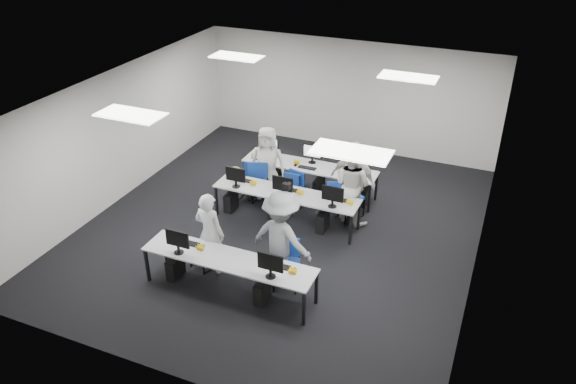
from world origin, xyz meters
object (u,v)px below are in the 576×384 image
at_px(chair_0, 206,253).
at_px(chair_4, 336,210).
at_px(chair_3, 292,197).
at_px(photographer, 281,238).
at_px(desk_mid, 286,195).
at_px(student_2, 268,163).
at_px(chair_5, 259,184).
at_px(chair_1, 287,272).
at_px(student_3, 353,181).
at_px(student_0, 210,233).
at_px(chair_7, 350,205).
at_px(student_1, 352,184).
at_px(chair_6, 295,192).
at_px(chair_2, 249,188).
at_px(desk_front, 228,261).

relative_size(chair_0, chair_4, 0.98).
distance_m(chair_3, chair_4, 1.11).
bearing_deg(photographer, chair_0, 15.16).
relative_size(desk_mid, student_2, 1.84).
xyz_separation_m(chair_5, student_2, (0.19, 0.08, 0.56)).
bearing_deg(chair_1, desk_mid, 100.23).
height_order(chair_1, chair_3, chair_1).
bearing_deg(student_3, chair_1, -84.55).
relative_size(desk_mid, chair_1, 3.51).
relative_size(chair_0, chair_5, 0.87).
bearing_deg(chair_1, photographer, 128.37).
relative_size(chair_4, photographer, 0.48).
distance_m(desk_mid, chair_1, 2.24).
height_order(chair_4, student_0, student_0).
height_order(desk_mid, chair_5, chair_5).
height_order(chair_3, photographer, photographer).
distance_m(chair_5, chair_7, 2.24).
bearing_deg(photographer, student_0, 18.84).
relative_size(chair_3, student_1, 0.49).
relative_size(student_0, student_2, 0.95).
relative_size(chair_4, chair_5, 0.89).
bearing_deg(chair_1, chair_7, 69.74).
relative_size(chair_1, student_3, 0.50).
height_order(chair_6, photographer, photographer).
relative_size(desk_mid, chair_2, 3.80).
relative_size(chair_2, chair_6, 1.01).
bearing_deg(chair_5, desk_front, -92.53).
distance_m(desk_mid, chair_5, 1.35).
bearing_deg(student_2, chair_6, -13.63).
height_order(student_0, student_2, student_2).
height_order(desk_front, chair_3, chair_3).
bearing_deg(chair_2, photographer, -53.53).
relative_size(student_1, photographer, 0.96).
height_order(student_1, student_2, student_1).
bearing_deg(student_0, desk_front, 148.65).
relative_size(chair_7, student_3, 0.51).
relative_size(chair_3, chair_7, 0.93).
bearing_deg(chair_3, chair_2, -166.17).
bearing_deg(chair_1, chair_6, 96.42).
bearing_deg(chair_0, student_2, 109.88).
bearing_deg(desk_mid, chair_0, -111.34).
distance_m(chair_1, chair_2, 3.37).
height_order(desk_mid, student_1, student_1).
xyz_separation_m(chair_2, chair_3, (1.09, -0.01, 0.01)).
height_order(chair_1, student_3, student_3).
distance_m(chair_0, chair_1, 1.68).
height_order(chair_5, student_1, student_1).
distance_m(student_1, photographer, 2.59).
bearing_deg(chair_2, chair_0, -82.32).
height_order(chair_2, student_1, student_1).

